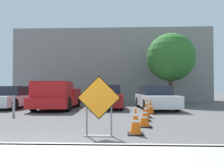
{
  "coord_description": "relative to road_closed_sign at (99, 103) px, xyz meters",
  "views": [
    {
      "loc": [
        1.7,
        -4.2,
        1.2
      ],
      "look_at": [
        1.17,
        8.56,
        1.49
      ],
      "focal_mm": 35.0,
      "sensor_mm": 36.0,
      "label": 1
    }
  ],
  "objects": [
    {
      "name": "parked_car_nearest",
      "position": [
        -6.17,
        7.84,
        -0.21
      ],
      "size": [
        2.03,
        4.23,
        1.37
      ],
      "rotation": [
        0.0,
        0.0,
        3.08
      ],
      "color": "silver",
      "rests_on": "ground_plane"
    },
    {
      "name": "street_tree_behind_lot",
      "position": [
        4.41,
        11.52,
        2.79
      ],
      "size": [
        3.71,
        3.71,
        5.51
      ],
      "color": "#513823",
      "rests_on": "ground_plane"
    },
    {
      "name": "pickup_truck",
      "position": [
        -3.23,
        7.21,
        -0.12
      ],
      "size": [
        2.22,
        5.32,
        1.61
      ],
      "rotation": [
        0.0,
        0.0,
        3.17
      ],
      "color": "red",
      "rests_on": "ground_plane"
    },
    {
      "name": "traffic_cone_third",
      "position": [
        1.48,
        2.78,
        -0.55
      ],
      "size": [
        0.38,
        0.38,
        0.62
      ],
      "color": "black",
      "rests_on": "ground_plane"
    },
    {
      "name": "traffic_cone_fifth",
      "position": [
        1.97,
        5.13,
        -0.49
      ],
      "size": [
        0.52,
        0.52,
        0.75
      ],
      "color": "black",
      "rests_on": "ground_plane"
    },
    {
      "name": "building_facade_backdrop",
      "position": [
        -0.35,
        17.05,
        2.6
      ],
      "size": [
        18.59,
        5.0,
        6.91
      ],
      "color": "gray",
      "rests_on": "ground_plane"
    },
    {
      "name": "road_closed_sign",
      "position": [
        0.0,
        0.0,
        0.0
      ],
      "size": [
        1.11,
        0.2,
        1.54
      ],
      "color": "black",
      "rests_on": "ground_plane"
    },
    {
      "name": "traffic_cone_fourth",
      "position": [
        1.64,
        3.81,
        -0.46
      ],
      "size": [
        0.39,
        0.39,
        0.81
      ],
      "color": "black",
      "rests_on": "ground_plane"
    },
    {
      "name": "parked_car_second",
      "position": [
        -0.32,
        8.11,
        -0.18
      ],
      "size": [
        2.01,
        4.44,
        1.44
      ],
      "rotation": [
        0.0,
        0.0,
        3.18
      ],
      "color": "maroon",
      "rests_on": "ground_plane"
    },
    {
      "name": "traffic_cone_nearest",
      "position": [
        0.94,
        0.3,
        -0.5
      ],
      "size": [
        0.42,
        0.42,
        0.72
      ],
      "color": "black",
      "rests_on": "ground_plane"
    },
    {
      "name": "parked_car_third",
      "position": [
        2.61,
        7.69,
        -0.21
      ],
      "size": [
        2.14,
        4.75,
        1.37
      ],
      "rotation": [
        0.0,
        0.0,
        3.21
      ],
      "color": "white",
      "rests_on": "ground_plane"
    },
    {
      "name": "bollard_nearest",
      "position": [
        -4.16,
        3.9,
        -0.36
      ],
      "size": [
        0.12,
        0.12,
        0.93
      ],
      "color": "gray",
      "rests_on": "ground_plane"
    },
    {
      "name": "traffic_cone_second",
      "position": [
        1.29,
        1.49,
        -0.56
      ],
      "size": [
        0.47,
        0.47,
        0.6
      ],
      "color": "black",
      "rests_on": "ground_plane"
    },
    {
      "name": "curb_lip",
      "position": [
        -1.14,
        -1.31,
        -0.78
      ],
      "size": [
        29.29,
        0.2,
        0.14
      ],
      "color": "#ADAAA3",
      "rests_on": "ground_plane"
    },
    {
      "name": "ground_plane",
      "position": [
        -1.14,
        8.69,
        -0.85
      ],
      "size": [
        96.0,
        96.0,
        0.0
      ],
      "primitive_type": "plane",
      "color": "#565451"
    }
  ]
}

